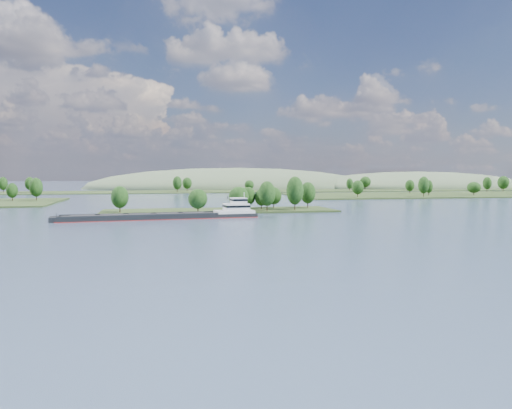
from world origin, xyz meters
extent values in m
plane|color=#3D4E69|center=(0.00, 120.00, 0.00)|extent=(1800.00, 1800.00, 0.00)
cube|color=#223316|center=(0.00, 180.00, 0.00)|extent=(100.00, 30.00, 1.20)
cylinder|color=black|center=(18.75, 170.21, 2.66)|extent=(0.50, 0.50, 4.13)
ellipsoid|color=black|center=(18.75, 170.21, 7.91)|extent=(7.26, 7.26, 10.62)
cylinder|color=black|center=(12.42, 189.64, 2.11)|extent=(0.50, 0.50, 3.03)
ellipsoid|color=black|center=(12.42, 189.64, 5.97)|extent=(8.62, 8.62, 7.79)
cylinder|color=black|center=(6.78, 171.06, 2.29)|extent=(0.50, 0.50, 3.37)
ellipsoid|color=black|center=(6.78, 171.06, 6.57)|extent=(8.58, 8.58, 8.67)
cylinder|color=black|center=(13.47, 183.78, 2.20)|extent=(0.50, 0.50, 3.21)
ellipsoid|color=black|center=(13.47, 183.78, 6.29)|extent=(6.12, 6.12, 8.25)
cylinder|color=black|center=(-10.65, 167.35, 2.17)|extent=(0.50, 0.50, 3.14)
ellipsoid|color=black|center=(-10.65, 167.35, 6.17)|extent=(7.84, 7.84, 8.08)
cylinder|color=black|center=(-41.60, 174.58, 2.36)|extent=(0.50, 0.50, 3.53)
ellipsoid|color=black|center=(-41.60, 174.58, 6.85)|extent=(7.08, 7.08, 9.07)
cylinder|color=black|center=(18.77, 181.39, 2.07)|extent=(0.50, 0.50, 2.94)
ellipsoid|color=black|center=(18.77, 181.39, 5.80)|extent=(5.99, 5.99, 7.55)
cylinder|color=black|center=(41.46, 184.93, 2.54)|extent=(0.50, 0.50, 3.89)
ellipsoid|color=black|center=(41.46, 184.93, 7.49)|extent=(7.18, 7.18, 10.00)
cylinder|color=black|center=(31.45, 171.81, 2.99)|extent=(0.50, 0.50, 4.78)
ellipsoid|color=black|center=(31.45, 171.81, 9.06)|extent=(7.46, 7.46, 12.28)
cylinder|color=black|center=(25.94, 187.46, 2.16)|extent=(0.50, 0.50, 3.13)
ellipsoid|color=black|center=(25.94, 187.46, 6.14)|extent=(7.25, 7.25, 8.05)
cylinder|color=black|center=(-93.84, 271.48, 2.92)|extent=(0.50, 0.50, 4.25)
ellipsoid|color=black|center=(-93.84, 271.48, 8.32)|extent=(7.49, 7.49, 10.92)
cylinder|color=black|center=(-106.18, 269.59, 2.46)|extent=(0.50, 0.50, 3.31)
ellipsoid|color=black|center=(-106.18, 269.59, 6.67)|extent=(6.29, 6.29, 8.51)
cube|color=#223316|center=(230.00, 300.00, 0.00)|extent=(320.00, 90.00, 1.60)
cylinder|color=black|center=(102.34, 269.17, 2.60)|extent=(0.50, 0.50, 3.59)
ellipsoid|color=black|center=(102.34, 269.17, 7.16)|extent=(7.74, 7.74, 9.23)
cylinder|color=black|center=(262.27, 335.13, 2.95)|extent=(0.50, 0.50, 4.31)
ellipsoid|color=black|center=(262.27, 335.13, 8.43)|extent=(9.32, 9.32, 11.07)
cylinder|color=black|center=(195.46, 280.49, 2.34)|extent=(0.50, 0.50, 3.09)
ellipsoid|color=black|center=(195.46, 280.49, 6.27)|extent=(9.55, 9.55, 7.94)
cylinder|color=black|center=(147.50, 265.73, 3.00)|extent=(0.50, 0.50, 4.41)
ellipsoid|color=black|center=(147.50, 265.73, 8.61)|extent=(7.34, 7.34, 11.33)
cylinder|color=black|center=(160.84, 281.50, 2.57)|extent=(0.50, 0.50, 3.53)
ellipsoid|color=black|center=(160.84, 281.50, 7.05)|extent=(5.32, 5.32, 9.08)
cylinder|color=black|center=(164.94, 315.29, 2.53)|extent=(0.50, 0.50, 3.45)
ellipsoid|color=black|center=(164.94, 315.29, 6.91)|extent=(7.02, 7.02, 8.88)
cylinder|color=black|center=(243.20, 330.27, 2.83)|extent=(0.50, 0.50, 4.07)
ellipsoid|color=black|center=(243.20, 330.27, 8.01)|extent=(7.00, 7.00, 10.46)
cube|color=#223316|center=(0.00, 400.00, 0.00)|extent=(900.00, 60.00, 1.20)
cylinder|color=black|center=(-145.05, 396.86, 2.70)|extent=(0.50, 0.50, 4.20)
ellipsoid|color=black|center=(-145.05, 396.86, 8.05)|extent=(6.89, 6.89, 10.81)
cylinder|color=black|center=(142.91, 380.76, 2.43)|extent=(0.50, 0.50, 3.66)
ellipsoid|color=black|center=(142.91, 380.76, 7.08)|extent=(5.94, 5.94, 9.41)
cylinder|color=black|center=(1.62, 406.01, 2.56)|extent=(0.50, 0.50, 3.93)
ellipsoid|color=black|center=(1.62, 406.01, 7.55)|extent=(8.37, 8.37, 10.09)
cylinder|color=black|center=(174.06, 417.01, 2.64)|extent=(0.50, 0.50, 4.09)
ellipsoid|color=black|center=(174.06, 417.01, 7.84)|extent=(10.49, 10.49, 10.51)
cylinder|color=black|center=(-124.85, 395.58, 2.67)|extent=(0.50, 0.50, 4.14)
ellipsoid|color=black|center=(-124.85, 395.58, 7.94)|extent=(7.85, 7.85, 10.65)
cylinder|color=black|center=(53.95, 389.30, 2.19)|extent=(0.50, 0.50, 3.17)
ellipsoid|color=black|center=(53.95, 389.30, 6.22)|extent=(8.23, 8.23, 8.16)
cylinder|color=black|center=(-8.09, 382.06, 2.77)|extent=(0.50, 0.50, 4.33)
ellipsoid|color=black|center=(-8.09, 382.06, 8.28)|extent=(7.44, 7.44, 11.15)
ellipsoid|color=#46593D|center=(260.00, 470.00, 0.00)|extent=(260.00, 140.00, 36.00)
ellipsoid|color=#46593D|center=(60.00, 500.00, 0.00)|extent=(320.00, 160.00, 44.00)
cube|color=black|center=(-25.84, 149.02, 0.45)|extent=(71.78, 16.11, 1.96)
cube|color=#9D1511|center=(-25.84, 149.02, 0.04)|extent=(71.98, 16.31, 0.22)
cube|color=black|center=(-33.37, 152.63, 1.69)|extent=(54.96, 5.98, 0.71)
cube|color=black|center=(-32.48, 143.95, 1.69)|extent=(54.96, 5.98, 0.71)
cube|color=black|center=(-32.92, 148.29, 1.56)|extent=(53.97, 13.41, 0.27)
cube|color=black|center=(-52.41, 146.30, 1.83)|extent=(8.72, 8.08, 0.31)
cube|color=black|center=(-42.67, 147.29, 1.83)|extent=(8.72, 8.08, 0.31)
cube|color=black|center=(-32.92, 148.29, 1.83)|extent=(8.72, 8.08, 0.31)
cube|color=black|center=(-23.18, 149.29, 1.83)|extent=(8.72, 8.08, 0.31)
cube|color=black|center=(-13.43, 150.29, 1.83)|extent=(8.72, 8.08, 0.31)
cube|color=black|center=(-61.72, 145.34, 0.80)|extent=(3.47, 8.25, 1.78)
cylinder|color=black|center=(-60.83, 145.44, 2.05)|extent=(0.23, 0.23, 1.96)
cube|color=silver|center=(1.63, 151.83, 1.96)|extent=(15.05, 9.96, 1.07)
cube|color=silver|center=(2.51, 151.92, 3.74)|extent=(9.58, 7.99, 2.67)
cube|color=black|center=(2.51, 151.92, 4.10)|extent=(9.78, 8.19, 0.80)
cube|color=silver|center=(3.40, 152.01, 6.06)|extent=(5.86, 5.86, 1.96)
cube|color=black|center=(3.40, 152.01, 6.41)|extent=(6.05, 6.05, 0.71)
cube|color=silver|center=(3.40, 152.01, 7.12)|extent=(6.25, 6.25, 0.18)
cylinder|color=silver|center=(5.61, 152.24, 8.19)|extent=(0.20, 0.20, 2.32)
cylinder|color=black|center=(-0.42, 154.30, 7.30)|extent=(0.49, 0.49, 1.07)
camera|label=1|loc=(-28.84, -34.32, 16.76)|focal=35.00mm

